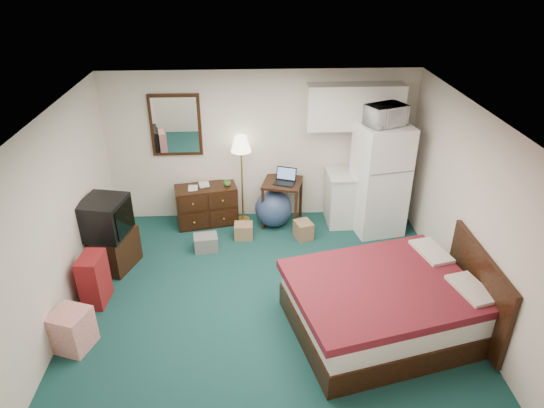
{
  "coord_description": "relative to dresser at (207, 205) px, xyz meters",
  "views": [
    {
      "loc": [
        -0.2,
        -5.18,
        4.13
      ],
      "look_at": [
        0.09,
        0.54,
        1.09
      ],
      "focal_mm": 32.0,
      "sensor_mm": 36.0,
      "label": 1
    }
  ],
  "objects": [
    {
      "name": "floor",
      "position": [
        0.93,
        -1.98,
        -0.34
      ],
      "size": [
        5.0,
        4.5,
        0.01
      ],
      "primitive_type": "cube",
      "color": "#0C3233",
      "rests_on": "ground"
    },
    {
      "name": "ceiling",
      "position": [
        0.93,
        -1.98,
        2.16
      ],
      "size": [
        5.0,
        4.5,
        0.01
      ],
      "primitive_type": "cube",
      "color": "silver",
      "rests_on": "walls"
    },
    {
      "name": "walls",
      "position": [
        0.93,
        -1.98,
        0.91
      ],
      "size": [
        5.01,
        4.51,
        2.5
      ],
      "color": "silver",
      "rests_on": "floor"
    },
    {
      "name": "mirror",
      "position": [
        -0.42,
        0.24,
        1.31
      ],
      "size": [
        0.8,
        0.06,
        1.0
      ],
      "primitive_type": null,
      "color": "white",
      "rests_on": "walls"
    },
    {
      "name": "upper_cabinets",
      "position": [
        2.38,
        0.1,
        1.61
      ],
      "size": [
        1.5,
        0.35,
        0.7
      ],
      "primitive_type": null,
      "color": "white",
      "rests_on": "walls"
    },
    {
      "name": "headboard",
      "position": [
        3.39,
        -2.69,
        0.21
      ],
      "size": [
        0.06,
        1.56,
        1.0
      ],
      "primitive_type": null,
      "color": "black",
      "rests_on": "walls"
    },
    {
      "name": "dresser",
      "position": [
        0.0,
        0.0,
        0.0
      ],
      "size": [
        1.06,
        0.64,
        0.67
      ],
      "primitive_type": null,
      "rotation": [
        0.0,
        0.0,
        0.2
      ],
      "color": "black",
      "rests_on": "floor"
    },
    {
      "name": "floor_lamp",
      "position": [
        0.6,
        0.07,
        0.42
      ],
      "size": [
        0.42,
        0.42,
        1.51
      ],
      "primitive_type": null,
      "rotation": [
        0.0,
        0.0,
        0.34
      ],
      "color": "gold",
      "rests_on": "floor"
    },
    {
      "name": "desk",
      "position": [
        1.26,
        -0.05,
        0.04
      ],
      "size": [
        0.73,
        0.73,
        0.76
      ],
      "primitive_type": null,
      "rotation": [
        0.0,
        0.0,
        -0.25
      ],
      "color": "black",
      "rests_on": "floor"
    },
    {
      "name": "exercise_ball",
      "position": [
        1.11,
        -0.13,
        -0.03
      ],
      "size": [
        0.78,
        0.78,
        0.61
      ],
      "primitive_type": "sphere",
      "rotation": [
        0.0,
        0.0,
        -0.35
      ],
      "color": "navy",
      "rests_on": "floor"
    },
    {
      "name": "kitchen_counter",
      "position": [
        2.41,
        -0.07,
        0.1
      ],
      "size": [
        0.81,
        0.63,
        0.87
      ],
      "primitive_type": null,
      "rotation": [
        0.0,
        0.0,
        0.02
      ],
      "color": "white",
      "rests_on": "floor"
    },
    {
      "name": "fridge",
      "position": [
        2.78,
        -0.31,
        0.56
      ],
      "size": [
        0.86,
        0.86,
        1.79
      ],
      "primitive_type": null,
      "rotation": [
        0.0,
        0.0,
        0.19
      ],
      "color": "white",
      "rests_on": "floor"
    },
    {
      "name": "bed",
      "position": [
        2.3,
        -2.69,
        0.0
      ],
      "size": [
        2.44,
        2.1,
        0.67
      ],
      "primitive_type": null,
      "rotation": [
        0.0,
        0.0,
        0.24
      ],
      "color": "maroon",
      "rests_on": "floor"
    },
    {
      "name": "tv_stand",
      "position": [
        -1.28,
        -1.19,
        -0.05
      ],
      "size": [
        0.74,
        0.77,
        0.57
      ],
      "primitive_type": null,
      "rotation": [
        0.0,
        0.0,
        -0.35
      ],
      "color": "black",
      "rests_on": "floor"
    },
    {
      "name": "suitcase",
      "position": [
        -1.3,
        -2.0,
        0.01
      ],
      "size": [
        0.3,
        0.45,
        0.7
      ],
      "primitive_type": null,
      "rotation": [
        0.0,
        0.0,
        -0.08
      ],
      "color": "#730903",
      "rests_on": "floor"
    },
    {
      "name": "retail_box",
      "position": [
        -1.35,
        -2.81,
        -0.09
      ],
      "size": [
        0.5,
        0.5,
        0.49
      ],
      "primitive_type": null,
      "rotation": [
        0.0,
        0.0,
        -0.34
      ],
      "color": "silver",
      "rests_on": "floor"
    },
    {
      "name": "file_bin",
      "position": [
        0.03,
        -0.84,
        -0.21
      ],
      "size": [
        0.39,
        0.31,
        0.25
      ],
      "primitive_type": null,
      "rotation": [
        0.0,
        0.0,
        0.14
      ],
      "color": "slate",
      "rests_on": "floor"
    },
    {
      "name": "cardboard_box_a",
      "position": [
        0.61,
        -0.51,
        -0.21
      ],
      "size": [
        0.29,
        0.25,
        0.24
      ],
      "primitive_type": null,
      "rotation": [
        0.0,
        0.0,
        -0.01
      ],
      "color": "olive",
      "rests_on": "floor"
    },
    {
      "name": "cardboard_box_b",
      "position": [
        1.56,
        -0.57,
        -0.19
      ],
      "size": [
        0.32,
        0.35,
        0.29
      ],
      "primitive_type": null,
      "rotation": [
        0.0,
        0.0,
        0.32
      ],
      "color": "olive",
      "rests_on": "floor"
    },
    {
      "name": "laptop",
      "position": [
        1.28,
        -0.12,
        0.54
      ],
      "size": [
        0.4,
        0.37,
        0.23
      ],
      "primitive_type": null,
      "rotation": [
        0.0,
        0.0,
        -0.35
      ],
      "color": "black",
      "rests_on": "desk"
    },
    {
      "name": "crt_tv",
      "position": [
        -1.29,
        -1.23,
        0.5
      ],
      "size": [
        0.7,
        0.73,
        0.54
      ],
      "primitive_type": null,
      "rotation": [
        0.0,
        0.0,
        -0.21
      ],
      "color": "black",
      "rests_on": "tv_stand"
    },
    {
      "name": "microwave",
      "position": [
        2.75,
        -0.34,
        1.65
      ],
      "size": [
        0.64,
        0.52,
        0.38
      ],
      "primitive_type": "imported",
      "rotation": [
        0.0,
        0.0,
        0.43
      ],
      "color": "white",
      "rests_on": "fridge"
    },
    {
      "name": "book_a",
      "position": [
        -0.27,
        -0.06,
        0.44
      ],
      "size": [
        0.15,
        0.03,
        0.21
      ],
      "primitive_type": "imported",
      "rotation": [
        0.0,
        0.0,
        0.07
      ],
      "color": "olive",
      "rests_on": "dresser"
    },
    {
      "name": "book_b",
      "position": [
        -0.11,
        0.05,
        0.45
      ],
      "size": [
        0.16,
        0.05,
        0.22
      ],
      "primitive_type": "imported",
      "rotation": [
        0.0,
        0.0,
        0.17
      ],
      "color": "olive",
      "rests_on": "dresser"
    },
    {
      "name": "mug",
      "position": [
        0.36,
        0.02,
        0.4
      ],
      "size": [
        0.12,
        0.1,
        0.12
      ],
      "primitive_type": "imported",
      "rotation": [
        0.0,
        0.0,
        -0.04
      ],
      "color": "#48873B",
      "rests_on": "dresser"
    }
  ]
}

